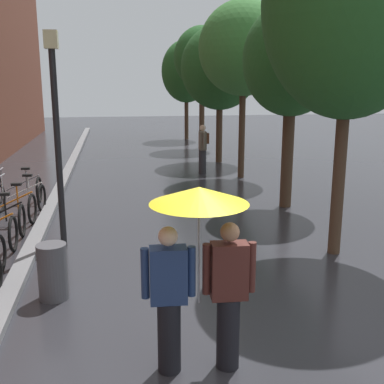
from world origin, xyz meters
TOP-DOWN VIEW (x-y plane):
  - ground_plane at (0.00, 0.00)m, footprint 80.00×80.00m
  - kerb_strip at (-3.20, 10.00)m, footprint 0.30×36.00m
  - street_tree_0 at (2.49, 2.99)m, footprint 3.04×3.04m
  - street_tree_1 at (2.81, 6.43)m, footprint 2.40×2.40m
  - street_tree_2 at (2.69, 10.36)m, footprint 2.91×2.91m
  - street_tree_3 at (2.64, 13.55)m, footprint 3.04×3.04m
  - street_tree_4 at (2.74, 17.79)m, footprint 2.67×2.67m
  - street_tree_5 at (2.56, 21.47)m, footprint 2.72×2.72m
  - parked_bicycle_4 at (-3.95, 5.94)m, footprint 1.13×0.78m
  - parked_bicycle_5 at (-3.88, 7.00)m, footprint 1.15×0.82m
  - parked_bicycle_6 at (-4.09, 7.95)m, footprint 1.10×0.73m
  - couple_under_umbrella at (-0.71, -0.25)m, footprint 1.25×1.06m
  - street_lamp_post at (-2.60, 4.16)m, footprint 0.24×0.24m
  - litter_bin at (-2.53, 1.85)m, footprint 0.44×0.44m
  - pedestrian_walking_midground at (1.53, 11.20)m, footprint 0.34×0.59m

SIDE VIEW (x-z plane):
  - ground_plane at x=0.00m, z-range 0.00..0.00m
  - kerb_strip at x=-3.20m, z-range 0.00..0.12m
  - parked_bicycle_4 at x=-3.95m, z-range -0.10..0.86m
  - parked_bicycle_5 at x=-3.88m, z-range -0.10..0.86m
  - parked_bicycle_6 at x=-4.09m, z-range -0.10..0.86m
  - litter_bin at x=-2.53m, z-range 0.00..0.85m
  - pedestrian_walking_midground at x=1.53m, z-range 0.05..1.77m
  - couple_under_umbrella at x=-0.71m, z-range 0.32..2.42m
  - street_lamp_post at x=-2.60m, z-range 0.36..4.43m
  - street_tree_1 at x=2.81m, z-range 1.13..6.22m
  - street_tree_3 at x=2.64m, z-range 1.03..6.36m
  - street_tree_5 at x=2.56m, z-range 1.01..6.42m
  - street_tree_2 at x=2.69m, z-range 1.34..7.07m
  - street_tree_4 at x=2.74m, z-range 1.39..7.13m
  - street_tree_0 at x=2.49m, z-range 1.24..7.66m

